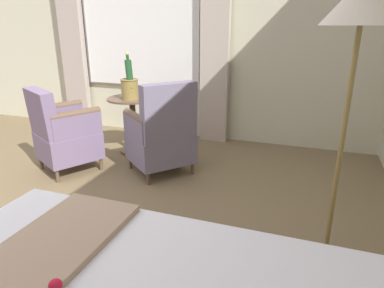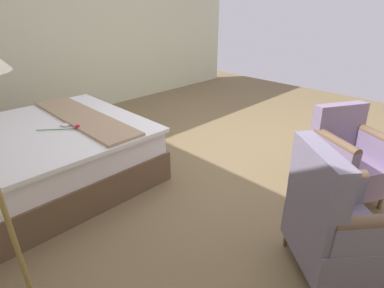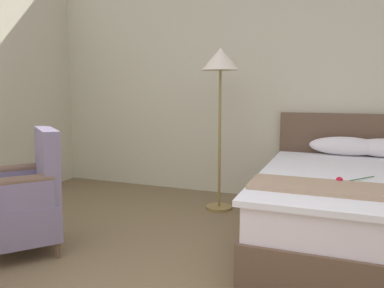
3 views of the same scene
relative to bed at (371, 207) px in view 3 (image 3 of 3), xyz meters
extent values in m
cube|color=beige|center=(-0.98, 1.17, 1.18)|extent=(5.90, 0.12, 3.01)
cube|color=brown|center=(0.00, -0.06, -0.16)|extent=(1.70, 2.17, 0.32)
cube|color=white|center=(0.00, -0.06, 0.12)|extent=(1.65, 2.10, 0.24)
cube|color=white|center=(0.00, -0.12, 0.25)|extent=(1.74, 2.04, 0.04)
cube|color=tan|center=(0.00, -0.66, 0.29)|extent=(1.70, 0.39, 0.03)
cube|color=brown|center=(0.00, 1.06, 0.35)|extent=(1.79, 0.08, 0.70)
ellipsoid|color=white|center=(-0.20, 0.86, 0.37)|extent=(0.72, 0.23, 0.19)
cylinder|color=#2D6628|center=(-0.14, -0.32, 0.29)|extent=(0.25, 0.31, 0.01)
sphere|color=red|center=(-0.26, -0.48, 0.30)|extent=(0.05, 0.05, 0.05)
ellipsoid|color=#33702D|center=(-0.14, -0.57, 0.29)|extent=(0.02, 0.05, 0.01)
cube|color=white|center=(-0.08, -0.45, 0.29)|extent=(0.11, 0.13, 0.00)
cylinder|color=olive|center=(-1.44, 0.46, -0.31)|extent=(0.28, 0.28, 0.03)
cylinder|color=olive|center=(-1.44, 0.46, 0.43)|extent=(0.03, 0.03, 1.44)
cone|color=#EFE5C6|center=(-1.44, 0.46, 1.26)|extent=(0.39, 0.39, 0.23)
cylinder|color=brown|center=(-2.62, -0.81, -0.26)|extent=(0.04, 0.04, 0.13)
cylinder|color=brown|center=(-2.23, -1.13, -0.26)|extent=(0.04, 0.04, 0.13)
cube|color=slate|center=(-2.57, -1.15, -0.06)|extent=(0.80, 0.79, 0.28)
cube|color=slate|center=(-2.43, -0.98, 0.36)|extent=(0.51, 0.46, 0.56)
cube|color=slate|center=(-2.77, -1.01, 0.19)|extent=(0.39, 0.44, 0.21)
cylinder|color=brown|center=(-2.77, -1.01, 0.29)|extent=(0.39, 0.44, 0.09)
cube|color=slate|center=(-2.40, -1.32, 0.19)|extent=(0.39, 0.44, 0.21)
cylinder|color=brown|center=(-2.40, -1.32, 0.29)|extent=(0.39, 0.44, 0.09)
camera|label=1|loc=(0.47, 0.28, 1.15)|focal=32.00mm
camera|label=2|loc=(-2.98, 0.66, 1.41)|focal=28.00mm
camera|label=3|loc=(-0.30, -3.28, 0.93)|focal=35.00mm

